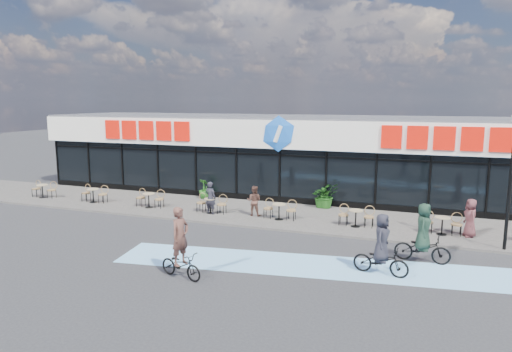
# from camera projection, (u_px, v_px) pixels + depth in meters

# --- Properties ---
(ground) EXTENTS (120.00, 120.00, 0.00)m
(ground) POSITION_uv_depth(u_px,v_px,m) (228.00, 241.00, 18.12)
(ground) COLOR #28282B
(ground) RESTS_ON ground
(sidewalk) EXTENTS (44.00, 5.00, 0.10)m
(sidewalk) POSITION_uv_depth(u_px,v_px,m) (264.00, 214.00, 22.28)
(sidewalk) COLOR #605C55
(sidewalk) RESTS_ON ground
(bike_lane) EXTENTS (14.17, 4.13, 0.01)m
(bike_lane) POSITION_uv_depth(u_px,v_px,m) (319.00, 266.00, 15.38)
(bike_lane) COLOR #79B7E6
(bike_lane) RESTS_ON ground
(building) EXTENTS (30.60, 6.57, 4.75)m
(building) POSITION_uv_depth(u_px,v_px,m) (294.00, 155.00, 26.93)
(building) COLOR black
(building) RESTS_ON ground
(lamp_post) EXTENTS (0.28, 0.28, 5.01)m
(lamp_post) POSITION_uv_depth(u_px,v_px,m) (512.00, 169.00, 16.32)
(lamp_post) COLOR black
(lamp_post) RESTS_ON sidewalk
(bistro_set_0) EXTENTS (1.54, 0.62, 0.90)m
(bistro_set_0) POSITION_uv_depth(u_px,v_px,m) (44.00, 189.00, 25.71)
(bistro_set_0) COLOR tan
(bistro_set_0) RESTS_ON sidewalk
(bistro_set_1) EXTENTS (1.54, 0.62, 0.90)m
(bistro_set_1) POSITION_uv_depth(u_px,v_px,m) (94.00, 194.00, 24.54)
(bistro_set_1) COLOR tan
(bistro_set_1) RESTS_ON sidewalk
(bistro_set_2) EXTENTS (1.54, 0.62, 0.90)m
(bistro_set_2) POSITION_uv_depth(u_px,v_px,m) (150.00, 198.00, 23.36)
(bistro_set_2) COLOR tan
(bistro_set_2) RESTS_ON sidewalk
(bistro_set_3) EXTENTS (1.54, 0.62, 0.90)m
(bistro_set_3) POSITION_uv_depth(u_px,v_px,m) (211.00, 204.00, 22.19)
(bistro_set_3) COLOR tan
(bistro_set_3) RESTS_ON sidewalk
(bistro_set_4) EXTENTS (1.54, 0.62, 0.90)m
(bistro_set_4) POSITION_uv_depth(u_px,v_px,m) (280.00, 209.00, 21.01)
(bistro_set_4) COLOR tan
(bistro_set_4) RESTS_ON sidewalk
(bistro_set_5) EXTENTS (1.54, 0.62, 0.90)m
(bistro_set_5) POSITION_uv_depth(u_px,v_px,m) (356.00, 216.00, 19.84)
(bistro_set_5) COLOR tan
(bistro_set_5) RESTS_ON sidewalk
(bistro_set_6) EXTENTS (1.54, 0.62, 0.90)m
(bistro_set_6) POSITION_uv_depth(u_px,v_px,m) (442.00, 223.00, 18.66)
(bistro_set_6) COLOR tan
(bistro_set_6) RESTS_ON sidewalk
(potted_plant_left) EXTENTS (0.77, 0.77, 1.10)m
(potted_plant_left) POSITION_uv_depth(u_px,v_px,m) (205.00, 189.00, 25.42)
(potted_plant_left) COLOR #1F5518
(potted_plant_left) RESTS_ON sidewalk
(potted_plant_mid) EXTENTS (1.03, 1.15, 1.13)m
(potted_plant_mid) POSITION_uv_depth(u_px,v_px,m) (321.00, 197.00, 23.29)
(potted_plant_mid) COLOR #1A4814
(potted_plant_mid) RESTS_ON sidewalk
(potted_plant_right) EXTENTS (1.52, 1.46, 1.30)m
(potted_plant_right) POSITION_uv_depth(u_px,v_px,m) (326.00, 195.00, 23.20)
(potted_plant_right) COLOR #1C4C15
(potted_plant_right) RESTS_ON sidewalk
(patron_left) EXTENTS (0.63, 0.47, 1.58)m
(patron_left) POSITION_uv_depth(u_px,v_px,m) (211.00, 198.00, 21.91)
(patron_left) COLOR #23222B
(patron_left) RESTS_ON sidewalk
(patron_right) EXTENTS (0.74, 0.60, 1.44)m
(patron_right) POSITION_uv_depth(u_px,v_px,m) (254.00, 201.00, 21.59)
(patron_right) COLOR #52332A
(patron_right) RESTS_ON sidewalk
(pedestrian_a) EXTENTS (0.68, 0.87, 1.56)m
(pedestrian_a) POSITION_uv_depth(u_px,v_px,m) (470.00, 218.00, 18.24)
(pedestrian_a) COLOR #552B2E
(pedestrian_a) RESTS_ON sidewalk
(cyclist_a) EXTENTS (1.86, 0.91, 2.01)m
(cyclist_a) POSITION_uv_depth(u_px,v_px,m) (381.00, 252.00, 14.52)
(cyclist_a) COLOR black
(cyclist_a) RESTS_ON ground
(cyclist_b) EXTENTS (1.92, 0.84, 2.08)m
(cyclist_b) POSITION_uv_depth(u_px,v_px,m) (423.00, 241.00, 15.65)
(cyclist_b) COLOR black
(cyclist_b) RESTS_ON ground
(cyclist_c) EXTENTS (1.71, 0.96, 2.29)m
(cyclist_c) POSITION_uv_depth(u_px,v_px,m) (181.00, 253.00, 14.23)
(cyclist_c) COLOR black
(cyclist_c) RESTS_ON ground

